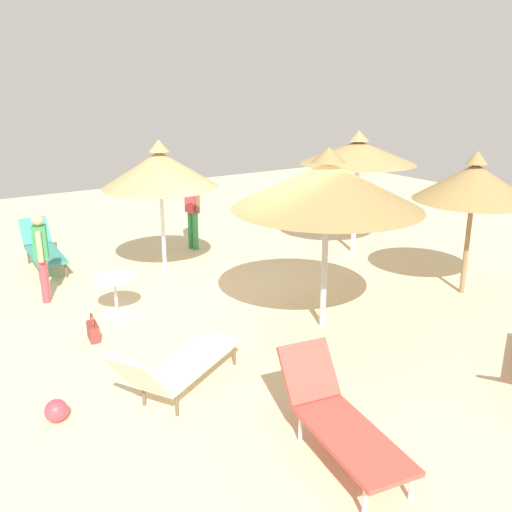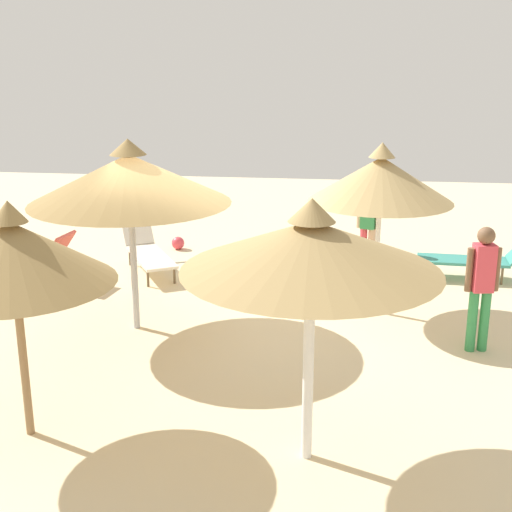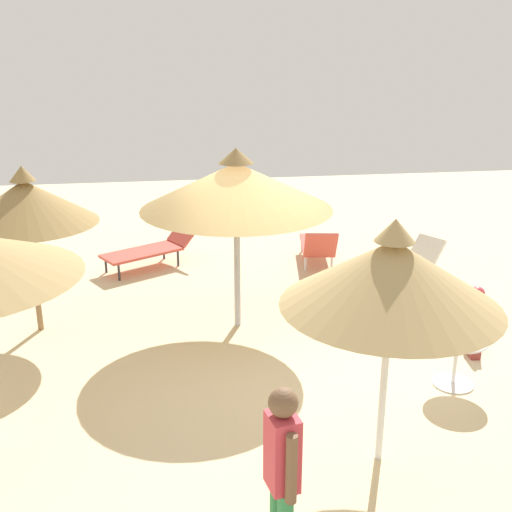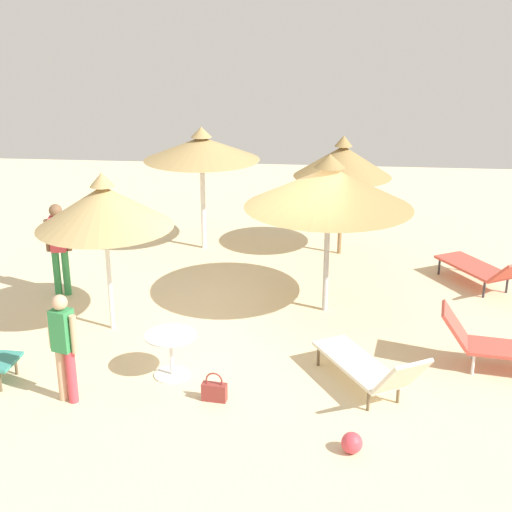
% 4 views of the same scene
% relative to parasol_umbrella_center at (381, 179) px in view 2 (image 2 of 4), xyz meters
% --- Properties ---
extents(ground, '(24.00, 24.00, 0.10)m').
position_rel_parasol_umbrella_center_xyz_m(ground, '(0.73, -2.48, -2.12)').
color(ground, beige).
extents(parasol_umbrella_center, '(2.15, 2.15, 2.62)m').
position_rel_parasol_umbrella_center_xyz_m(parasol_umbrella_center, '(0.00, 0.00, 0.00)').
color(parasol_umbrella_center, white).
rests_on(parasol_umbrella_center, ground).
extents(parasol_umbrella_far_right, '(2.02, 2.02, 2.52)m').
position_rel_parasol_umbrella_center_xyz_m(parasol_umbrella_far_right, '(4.07, -3.75, -0.08)').
color(parasol_umbrella_far_right, olive).
rests_on(parasol_umbrella_far_right, ground).
extents(parasol_umbrella_far_left, '(2.44, 2.44, 2.64)m').
position_rel_parasol_umbrella_center_xyz_m(parasol_umbrella_far_left, '(4.15, -0.82, 0.11)').
color(parasol_umbrella_far_left, white).
rests_on(parasol_umbrella_far_left, ground).
extents(parasol_umbrella_front, '(2.81, 2.81, 2.75)m').
position_rel_parasol_umbrella_center_xyz_m(parasol_umbrella_front, '(1.08, -3.47, 0.13)').
color(parasol_umbrella_front, '#B2B2B7').
rests_on(parasol_umbrella_front, ground).
extents(lounge_chair_near_left, '(2.09, 1.52, 0.94)m').
position_rel_parasol_umbrella_center_xyz_m(lounge_chair_near_left, '(-1.69, -4.08, -1.66)').
color(lounge_chair_near_left, silver).
rests_on(lounge_chair_near_left, ground).
extents(lounge_chair_back, '(0.66, 1.99, 0.85)m').
position_rel_parasol_umbrella_center_xyz_m(lounge_chair_back, '(-1.84, 1.86, -1.68)').
color(lounge_chair_back, teal).
rests_on(lounge_chair_back, ground).
extents(lounge_chair_edge, '(0.88, 1.87, 0.90)m').
position_rel_parasol_umbrella_center_xyz_m(lounge_chair_edge, '(-0.80, -5.96, -1.66)').
color(lounge_chair_edge, '#CC4C3F').
rests_on(lounge_chair_edge, ground).
extents(person_standing_center, '(0.27, 0.45, 1.72)m').
position_rel_parasol_umbrella_center_xyz_m(person_standing_center, '(1.29, 1.31, -1.09)').
color(person_standing_center, '#338C4C').
rests_on(person_standing_center, ground).
extents(person_standing_far_right, '(0.29, 0.43, 1.54)m').
position_rel_parasol_umbrella_center_xyz_m(person_standing_far_right, '(-2.26, -0.06, -1.21)').
color(person_standing_far_right, tan).
rests_on(person_standing_far_right, ground).
extents(handbag, '(0.17, 0.35, 0.42)m').
position_rel_parasol_umbrella_center_xyz_m(handbag, '(-2.06, -2.01, -1.93)').
color(handbag, maroon).
rests_on(handbag, ground).
extents(side_table_round, '(0.74, 0.74, 0.65)m').
position_rel_parasol_umbrella_center_xyz_m(side_table_round, '(-1.45, -1.30, -1.63)').
color(side_table_round, silver).
rests_on(side_table_round, ground).
extents(beach_ball, '(0.26, 0.26, 0.26)m').
position_rel_parasol_umbrella_center_xyz_m(beach_ball, '(-3.06, -3.82, -1.95)').
color(beach_ball, '#D83F4C').
rests_on(beach_ball, ground).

